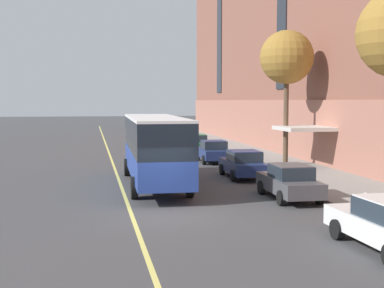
% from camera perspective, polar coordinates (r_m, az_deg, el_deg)
% --- Properties ---
extents(ground_plane, '(260.00, 260.00, 0.00)m').
position_cam_1_polar(ground_plane, '(20.50, -2.62, -7.62)').
color(ground_plane, '#424244').
extents(sidewalk, '(5.18, 160.00, 0.15)m').
position_cam_1_polar(sidewalk, '(26.31, 17.45, -4.93)').
color(sidewalk, gray).
rests_on(sidewalk, ground).
extents(city_bus, '(2.98, 11.63, 3.54)m').
position_cam_1_polar(city_bus, '(27.22, -4.01, -0.20)').
color(city_bus, navy).
rests_on(city_bus, ground).
extents(parked_car_darkgray_2, '(1.96, 4.53, 1.56)m').
position_cam_1_polar(parked_car_darkgray_2, '(24.04, 10.35, -3.97)').
color(parked_car_darkgray_2, '#4C4C51').
rests_on(parked_car_darkgray_2, ground).
extents(parked_car_green_4, '(2.08, 4.31, 1.56)m').
position_cam_1_polar(parked_car_green_4, '(44.30, 0.38, 0.03)').
color(parked_car_green_4, '#23603D').
rests_on(parked_car_green_4, ground).
extents(parked_car_darkgray_5, '(2.06, 4.75, 1.56)m').
position_cam_1_polar(parked_car_darkgray_5, '(53.06, -1.58, 0.80)').
color(parked_car_darkgray_5, '#4C4C51').
rests_on(parked_car_darkgray_5, ground).
extents(parked_car_navy_6, '(2.11, 4.57, 1.56)m').
position_cam_1_polar(parked_car_navy_6, '(30.30, 5.50, -2.14)').
color(parked_car_navy_6, navy).
rests_on(parked_car_navy_6, ground).
extents(parked_car_navy_7, '(2.10, 4.29, 1.56)m').
position_cam_1_polar(parked_car_navy_7, '(37.70, 2.29, -0.79)').
color(parked_car_navy_7, navy).
rests_on(parked_car_navy_7, ground).
extents(street_tree_far_uptown, '(3.49, 3.49, 8.75)m').
position_cam_1_polar(street_tree_far_uptown, '(35.58, 10.08, 9.01)').
color(street_tree_far_uptown, brown).
rests_on(street_tree_far_uptown, sidewalk).
extents(fire_hydrant, '(0.42, 0.24, 0.72)m').
position_cam_1_polar(fire_hydrant, '(21.52, 18.01, -5.92)').
color(fire_hydrant, red).
rests_on(fire_hydrant, sidewalk).
extents(lane_centerline, '(0.16, 140.00, 0.01)m').
position_cam_1_polar(lane_centerline, '(23.29, -6.96, -6.15)').
color(lane_centerline, '#E0D66B').
rests_on(lane_centerline, ground).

